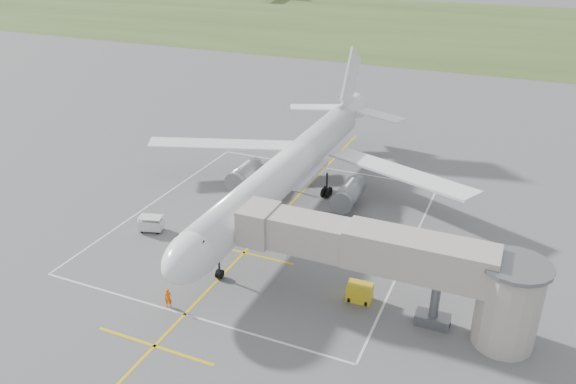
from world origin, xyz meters
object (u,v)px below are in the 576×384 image
at_px(gpu_unit, 360,292).
at_px(baggage_cart, 151,224).
at_px(airliner, 290,168).
at_px(ramp_worker_nose, 168,298).
at_px(ramp_worker_wing, 252,184).
at_px(jet_bridge, 408,265).

relative_size(gpu_unit, baggage_cart, 0.80).
distance_m(gpu_unit, baggage_cart, 22.50).
relative_size(airliner, baggage_cart, 18.15).
bearing_deg(ramp_worker_nose, ramp_worker_wing, 69.64).
bearing_deg(ramp_worker_wing, airliner, -149.13).
xyz_separation_m(airliner, baggage_cart, (-10.34, -10.77, -3.58)).
bearing_deg(gpu_unit, airliner, 129.50).
xyz_separation_m(jet_bridge, ramp_worker_nose, (-17.42, -6.17, -3.91)).
bearing_deg(gpu_unit, ramp_worker_nose, -155.28).
height_order(airliner, baggage_cart, airliner).
bearing_deg(airliner, gpu_unit, -48.36).
xyz_separation_m(airliner, ramp_worker_wing, (-5.27, 1.47, -3.50)).
bearing_deg(baggage_cart, ramp_worker_nose, -63.60).
relative_size(gpu_unit, ramp_worker_nose, 1.24).
distance_m(airliner, ramp_worker_wing, 6.49).
height_order(gpu_unit, ramp_worker_nose, ramp_worker_nose).
xyz_separation_m(airliner, gpu_unit, (11.99, -13.49, -3.65)).
xyz_separation_m(ramp_worker_nose, ramp_worker_wing, (-3.57, 21.89, 0.06)).
height_order(ramp_worker_nose, ramp_worker_wing, ramp_worker_wing).
distance_m(jet_bridge, ramp_worker_nose, 18.89).
xyz_separation_m(jet_bridge, ramp_worker_wing, (-20.99, 15.72, -3.85)).
height_order(airliner, ramp_worker_wing, airliner).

